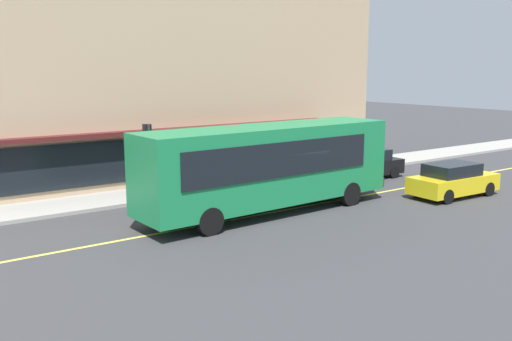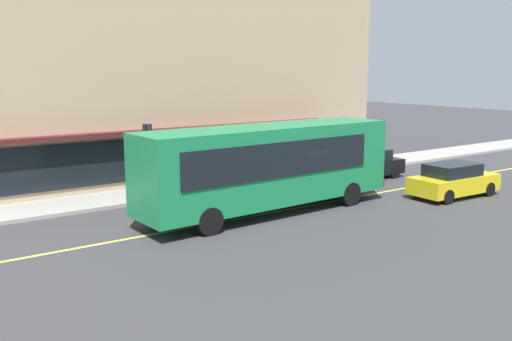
{
  "view_description": "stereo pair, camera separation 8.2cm",
  "coord_description": "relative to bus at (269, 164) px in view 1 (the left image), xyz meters",
  "views": [
    {
      "loc": [
        -13.81,
        -17.31,
        5.69
      ],
      "look_at": [
        -0.83,
        0.9,
        1.6
      ],
      "focal_mm": 39.07,
      "sensor_mm": 36.0,
      "label": 1
    },
    {
      "loc": [
        -13.74,
        -17.36,
        5.69
      ],
      "look_at": [
        -0.83,
        0.9,
        1.6
      ],
      "focal_mm": 39.07,
      "sensor_mm": 36.0,
      "label": 2
    }
  ],
  "objects": [
    {
      "name": "storefront_building",
      "position": [
        -1.14,
        12.65,
        3.28
      ],
      "size": [
        27.64,
        12.06,
        10.54
      ],
      "color": "tan",
      "rests_on": "ground"
    },
    {
      "name": "ground",
      "position": [
        0.79,
        -0.05,
        -1.99
      ],
      "size": [
        120.0,
        120.0,
        0.0
      ],
      "primitive_type": "plane",
      "color": "#38383A"
    },
    {
      "name": "sidewalk",
      "position": [
        0.79,
        5.57,
        -1.91
      ],
      "size": [
        80.0,
        2.72,
        0.15
      ],
      "primitive_type": "cube",
      "color": "#9E9B93",
      "rests_on": "ground"
    },
    {
      "name": "car_yellow",
      "position": [
        8.5,
        -2.49,
        -1.24
      ],
      "size": [
        4.38,
        2.03,
        1.52
      ],
      "color": "yellow",
      "rests_on": "ground"
    },
    {
      "name": "pedestrian_mid_block",
      "position": [
        6.64,
        6.3,
        -0.82
      ],
      "size": [
        0.34,
        0.34,
        1.69
      ],
      "color": "black",
      "rests_on": "sidewalk"
    },
    {
      "name": "lane_centre_stripe",
      "position": [
        0.79,
        -0.05,
        -1.98
      ],
      "size": [
        36.0,
        0.16,
        0.01
      ],
      "primitive_type": "cube",
      "color": "#D8D14C",
      "rests_on": "ground"
    },
    {
      "name": "traffic_light",
      "position": [
        -2.97,
        4.81,
        0.55
      ],
      "size": [
        0.3,
        0.52,
        3.2
      ],
      "color": "#2D2D33",
      "rests_on": "sidewalk"
    },
    {
      "name": "pedestrian_waiting",
      "position": [
        5.25,
        6.36,
        -0.81
      ],
      "size": [
        0.34,
        0.34,
        1.71
      ],
      "color": "black",
      "rests_on": "sidewalk"
    },
    {
      "name": "bus",
      "position": [
        0.0,
        0.0,
        0.0
      ],
      "size": [
        11.21,
        2.93,
        3.5
      ],
      "color": "#197F47",
      "rests_on": "ground"
    },
    {
      "name": "car_black",
      "position": [
        8.35,
        2.84,
        -1.24
      ],
      "size": [
        4.38,
        2.03,
        1.52
      ],
      "color": "black",
      "rests_on": "ground"
    }
  ]
}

